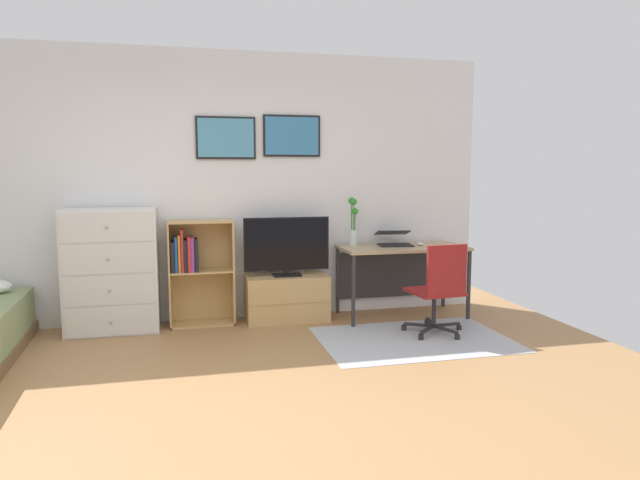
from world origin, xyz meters
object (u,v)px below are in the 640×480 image
object	(u,v)px
tv_stand	(287,298)
dresser	(112,271)
bookshelf	(195,266)
television	(287,247)
office_chair	(440,287)
computer_mouse	(420,244)
laptop	(394,239)
desk	(399,257)
bamboo_vase	(353,223)

from	to	relation	value
tv_stand	dresser	bearing A→B (deg)	-179.48
bookshelf	television	distance (m)	0.92
bookshelf	television	xyz separation A→B (m)	(0.90, -0.08, 0.17)
bookshelf	office_chair	distance (m)	2.36
dresser	television	size ratio (longest dim) A/B	1.35
tv_stand	computer_mouse	distance (m)	1.50
television	laptop	world-z (taller)	television
tv_stand	desk	xyz separation A→B (m)	(1.20, -0.03, 0.38)
bookshelf	dresser	bearing A→B (deg)	-174.73
bookshelf	computer_mouse	world-z (taller)	bookshelf
dresser	office_chair	bearing A→B (deg)	-16.13
bamboo_vase	bookshelf	bearing A→B (deg)	-179.22
television	desk	distance (m)	1.21
bookshelf	tv_stand	distance (m)	0.97
office_chair	computer_mouse	xyz separation A→B (m)	(0.13, 0.76, 0.30)
dresser	bamboo_vase	size ratio (longest dim) A/B	2.33
dresser	television	distance (m)	1.68
dresser	computer_mouse	world-z (taller)	dresser
computer_mouse	bamboo_vase	bearing A→B (deg)	164.56
television	bookshelf	bearing A→B (deg)	175.04
laptop	computer_mouse	world-z (taller)	laptop
dresser	bookshelf	bearing A→B (deg)	5.27
tv_stand	office_chair	bearing A→B (deg)	-34.26
dresser	computer_mouse	bearing A→B (deg)	-1.75
laptop	computer_mouse	bearing A→B (deg)	-15.70
dresser	bookshelf	xyz separation A→B (m)	(0.77, 0.07, 0.01)
office_chair	laptop	distance (m)	0.94
office_chair	bookshelf	bearing A→B (deg)	151.09
bookshelf	office_chair	xyz separation A→B (m)	(2.17, -0.92, -0.13)
bamboo_vase	office_chair	bearing A→B (deg)	-59.97
dresser	bamboo_vase	xyz separation A→B (m)	(2.39, 0.09, 0.39)
tv_stand	bamboo_vase	world-z (taller)	bamboo_vase
bookshelf	bamboo_vase	bearing A→B (deg)	0.78
dresser	tv_stand	world-z (taller)	dresser
desk	computer_mouse	distance (m)	0.26
dresser	office_chair	size ratio (longest dim) A/B	1.36
tv_stand	computer_mouse	size ratio (longest dim) A/B	7.94
dresser	computer_mouse	size ratio (longest dim) A/B	11.22
tv_stand	desk	distance (m)	1.26
dresser	laptop	world-z (taller)	dresser
desk	computer_mouse	world-z (taller)	computer_mouse
television	desk	xyz separation A→B (m)	(1.20, -0.01, -0.15)
computer_mouse	bamboo_vase	size ratio (longest dim) A/B	0.21
dresser	desk	bearing A→B (deg)	-0.39
television	office_chair	xyz separation A→B (m)	(1.27, -0.84, -0.30)
desk	dresser	bearing A→B (deg)	179.61
desk	office_chair	bearing A→B (deg)	-85.16
bamboo_vase	desk	bearing A→B (deg)	-13.33
dresser	office_chair	world-z (taller)	dresser
laptop	tv_stand	bearing A→B (deg)	-172.69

